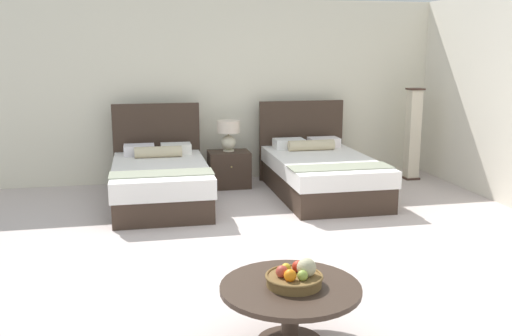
{
  "coord_description": "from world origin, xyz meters",
  "views": [
    {
      "loc": [
        -1.35,
        -5.25,
        1.97
      ],
      "look_at": [
        -0.12,
        0.57,
        0.71
      ],
      "focal_mm": 39.76,
      "sensor_mm": 36.0,
      "label": 1
    }
  ],
  "objects_px": {
    "bed_near_corner": "(321,173)",
    "coffee_table": "(290,299)",
    "fruit_bowl": "(295,277)",
    "floor_lamp_corner": "(413,134)",
    "bed_near_window": "(160,180)",
    "table_lamp": "(228,132)",
    "nightstand": "(229,169)"
  },
  "relations": [
    {
      "from": "coffee_table",
      "to": "floor_lamp_corner",
      "type": "bearing_deg",
      "value": 54.79
    },
    {
      "from": "bed_near_window",
      "to": "table_lamp",
      "type": "relative_size",
      "value": 4.64
    },
    {
      "from": "bed_near_window",
      "to": "coffee_table",
      "type": "bearing_deg",
      "value": -79.81
    },
    {
      "from": "bed_near_corner",
      "to": "bed_near_window",
      "type": "bearing_deg",
      "value": 180.0
    },
    {
      "from": "coffee_table",
      "to": "fruit_bowl",
      "type": "relative_size",
      "value": 2.44
    },
    {
      "from": "fruit_bowl",
      "to": "bed_near_corner",
      "type": "bearing_deg",
      "value": 69.27
    },
    {
      "from": "bed_near_corner",
      "to": "table_lamp",
      "type": "relative_size",
      "value": 4.93
    },
    {
      "from": "bed_near_window",
      "to": "bed_near_corner",
      "type": "distance_m",
      "value": 2.18
    },
    {
      "from": "bed_near_window",
      "to": "fruit_bowl",
      "type": "bearing_deg",
      "value": -79.36
    },
    {
      "from": "bed_near_corner",
      "to": "floor_lamp_corner",
      "type": "relative_size",
      "value": 1.57
    },
    {
      "from": "table_lamp",
      "to": "fruit_bowl",
      "type": "height_order",
      "value": "table_lamp"
    },
    {
      "from": "bed_near_window",
      "to": "nightstand",
      "type": "xyz_separation_m",
      "value": [
        1.01,
        0.69,
        -0.04
      ]
    },
    {
      "from": "bed_near_window",
      "to": "fruit_bowl",
      "type": "distance_m",
      "value": 3.92
    },
    {
      "from": "bed_near_corner",
      "to": "table_lamp",
      "type": "height_order",
      "value": "bed_near_corner"
    },
    {
      "from": "bed_near_window",
      "to": "table_lamp",
      "type": "height_order",
      "value": "bed_near_window"
    },
    {
      "from": "bed_near_window",
      "to": "floor_lamp_corner",
      "type": "bearing_deg",
      "value": 9.25
    },
    {
      "from": "nightstand",
      "to": "coffee_table",
      "type": "height_order",
      "value": "nightstand"
    },
    {
      "from": "bed_near_corner",
      "to": "coffee_table",
      "type": "height_order",
      "value": "bed_near_corner"
    },
    {
      "from": "floor_lamp_corner",
      "to": "bed_near_corner",
      "type": "bearing_deg",
      "value": -159.4
    },
    {
      "from": "fruit_bowl",
      "to": "floor_lamp_corner",
      "type": "height_order",
      "value": "floor_lamp_corner"
    },
    {
      "from": "bed_near_corner",
      "to": "coffee_table",
      "type": "distance_m",
      "value": 4.12
    },
    {
      "from": "table_lamp",
      "to": "coffee_table",
      "type": "distance_m",
      "value": 4.58
    },
    {
      "from": "floor_lamp_corner",
      "to": "bed_near_window",
      "type": "bearing_deg",
      "value": -170.75
    },
    {
      "from": "bed_near_window",
      "to": "nightstand",
      "type": "relative_size",
      "value": 3.5
    },
    {
      "from": "nightstand",
      "to": "coffee_table",
      "type": "xyz_separation_m",
      "value": [
        -0.32,
        -4.53,
        0.07
      ]
    },
    {
      "from": "table_lamp",
      "to": "fruit_bowl",
      "type": "xyz_separation_m",
      "value": [
        -0.29,
        -4.55,
        -0.31
      ]
    },
    {
      "from": "fruit_bowl",
      "to": "bed_near_window",
      "type": "bearing_deg",
      "value": 100.64
    },
    {
      "from": "coffee_table",
      "to": "table_lamp",
      "type": "bearing_deg",
      "value": 85.94
    },
    {
      "from": "bed_near_corner",
      "to": "fruit_bowl",
      "type": "bearing_deg",
      "value": -110.73
    },
    {
      "from": "coffee_table",
      "to": "fruit_bowl",
      "type": "xyz_separation_m",
      "value": [
        0.03,
        -0.0,
        0.15
      ]
    },
    {
      "from": "bed_near_window",
      "to": "nightstand",
      "type": "height_order",
      "value": "bed_near_window"
    },
    {
      "from": "fruit_bowl",
      "to": "floor_lamp_corner",
      "type": "xyz_separation_m",
      "value": [
        3.12,
        4.47,
        0.21
      ]
    }
  ]
}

